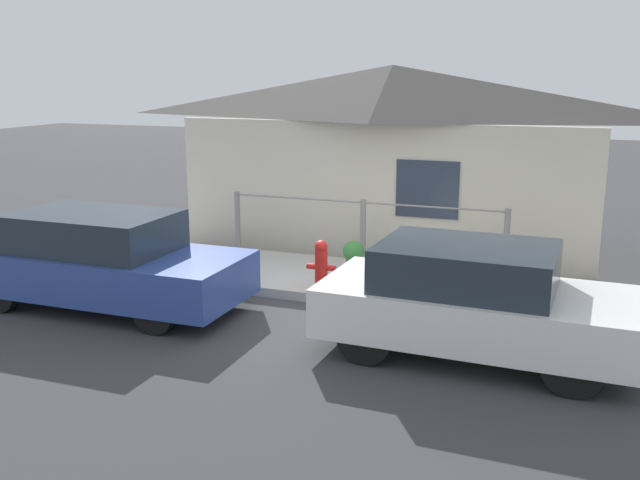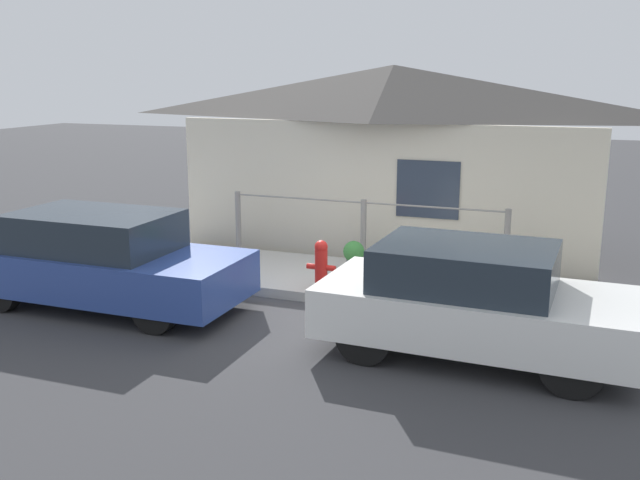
{
  "view_description": "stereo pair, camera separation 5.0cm",
  "coord_description": "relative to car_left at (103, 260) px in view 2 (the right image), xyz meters",
  "views": [
    {
      "loc": [
        3.48,
        -9.43,
        3.35
      ],
      "look_at": [
        -0.15,
        0.3,
        0.9
      ],
      "focal_mm": 40.0,
      "sensor_mm": 36.0,
      "label": 1
    },
    {
      "loc": [
        3.53,
        -9.41,
        3.35
      ],
      "look_at": [
        -0.15,
        0.3,
        0.9
      ],
      "focal_mm": 40.0,
      "sensor_mm": 36.0,
      "label": 2
    }
  ],
  "objects": [
    {
      "name": "ground_plane",
      "position": [
        2.97,
        1.18,
        -0.69
      ],
      "size": [
        60.0,
        60.0,
        0.0
      ],
      "primitive_type": "plane",
      "color": "#38383A"
    },
    {
      "name": "potted_plant_near_hydrant",
      "position": [
        2.99,
        2.61,
        -0.27
      ],
      "size": [
        0.35,
        0.35,
        0.5
      ],
      "color": "slate",
      "rests_on": "sidewalk"
    },
    {
      "name": "car_left",
      "position": [
        0.0,
        0.0,
        0.0
      ],
      "size": [
        4.15,
        1.7,
        1.39
      ],
      "rotation": [
        0.0,
        0.0,
        0.0
      ],
      "color": "#2D4793",
      "rests_on": "ground_plane"
    },
    {
      "name": "fire_hydrant",
      "position": [
        2.85,
        1.46,
        -0.15
      ],
      "size": [
        0.45,
        0.2,
        0.75
      ],
      "color": "red",
      "rests_on": "sidewalk"
    },
    {
      "name": "car_right",
      "position": [
        5.34,
        0.0,
        0.0
      ],
      "size": [
        3.78,
        1.83,
        1.37
      ],
      "rotation": [
        0.0,
        0.0,
        -0.03
      ],
      "color": "white",
      "rests_on": "ground_plane"
    },
    {
      "name": "fence",
      "position": [
        2.97,
        3.19,
        0.06
      ],
      "size": [
        4.9,
        0.1,
        1.09
      ],
      "color": "gray",
      "rests_on": "sidewalk"
    },
    {
      "name": "sidewalk",
      "position": [
        2.97,
        2.26,
        -0.62
      ],
      "size": [
        24.0,
        2.16,
        0.15
      ],
      "color": "#B2AFA8",
      "rests_on": "ground_plane"
    },
    {
      "name": "house",
      "position": [
        2.97,
        4.82,
        2.1
      ],
      "size": [
        8.05,
        2.23,
        3.49
      ],
      "color": "beige",
      "rests_on": "ground_plane"
    }
  ]
}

